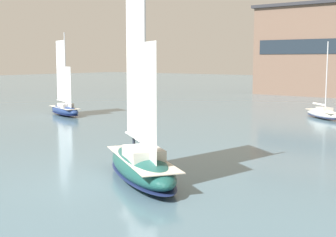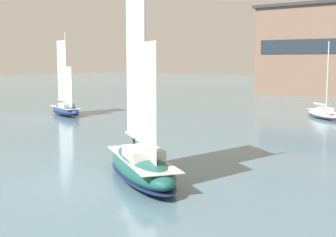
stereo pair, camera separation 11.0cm
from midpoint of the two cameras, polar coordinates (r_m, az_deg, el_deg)
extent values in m
plane|color=slate|center=(32.76, -3.18, -7.49)|extent=(400.00, 400.00, 0.00)
cube|color=#1E2833|center=(107.60, 18.60, 8.35)|extent=(30.45, 0.10, 3.24)
ellipsoid|color=#194C47|center=(32.53, -3.20, -5.83)|extent=(11.35, 8.91, 1.95)
ellipsoid|color=#19234C|center=(32.65, -3.19, -6.74)|extent=(11.46, 9.00, 0.23)
cube|color=beige|center=(32.40, -3.20, -4.86)|extent=(9.91, 7.73, 0.06)
cube|color=beige|center=(31.78, -2.93, -4.30)|extent=(3.91, 3.62, 0.80)
cylinder|color=silver|center=(30.81, -2.84, 7.97)|extent=(0.23, 0.23, 14.30)
cylinder|color=silver|center=(33.76, -3.97, -2.35)|extent=(4.43, 2.96, 0.19)
cube|color=white|center=(33.09, -3.97, 7.66)|extent=(3.99, 2.60, 11.73)
cube|color=white|center=(29.64, -2.07, 1.77)|extent=(2.13, 1.39, 7.87)
cylinder|color=#232838|center=(35.67, -4.10, -3.00)|extent=(0.28, 0.28, 0.85)
cylinder|color=silver|center=(35.54, -4.11, -1.81)|extent=(0.47, 0.47, 0.65)
sphere|color=tan|center=(35.47, -4.11, -1.10)|extent=(0.24, 0.24, 0.24)
ellipsoid|color=navy|center=(71.57, -12.34, 0.98)|extent=(9.11, 5.18, 1.49)
ellipsoid|color=#19234C|center=(71.61, -12.33, 0.66)|extent=(9.20, 5.24, 0.18)
cube|color=beige|center=(71.52, -12.35, 1.34)|extent=(7.98, 4.47, 0.06)
cube|color=beige|center=(71.08, -12.23, 1.58)|extent=(2.89, 2.43, 0.62)
cylinder|color=silver|center=(70.53, -12.27, 5.75)|extent=(0.18, 0.18, 10.98)
cylinder|color=silver|center=(72.63, -12.72, 2.13)|extent=(3.79, 1.43, 0.15)
cube|color=white|center=(72.24, -12.78, 5.68)|extent=(3.45, 1.21, 9.01)
cube|color=white|center=(69.63, -11.91, 3.71)|extent=(1.84, 0.65, 6.04)
ellipsoid|color=white|center=(69.72, 18.48, 0.54)|extent=(7.33, 6.65, 1.32)
ellipsoid|color=#19234C|center=(69.76, 18.47, 0.25)|extent=(7.40, 6.72, 0.16)
cube|color=beige|center=(69.68, 18.50, 0.86)|extent=(6.39, 5.79, 0.06)
cube|color=beige|center=(69.31, 18.67, 1.08)|extent=(2.64, 2.56, 0.54)
cylinder|color=silver|center=(68.80, 18.92, 4.84)|extent=(0.16, 0.16, 9.69)
cylinder|color=silver|center=(70.57, 18.07, 1.61)|extent=(2.75, 2.35, 0.13)
cylinder|color=silver|center=(70.56, 18.07, 1.69)|extent=(2.54, 2.18, 0.21)
camera|label=1|loc=(0.05, -89.91, 0.01)|focal=50.00mm
camera|label=2|loc=(0.05, 90.09, -0.01)|focal=50.00mm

